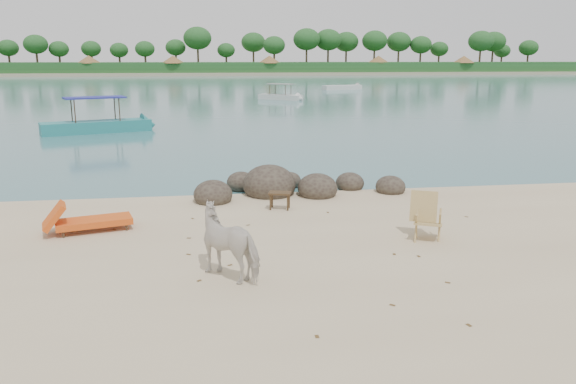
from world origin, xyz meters
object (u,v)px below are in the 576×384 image
lounge_chair (94,219)px  boat_near (95,103)px  deck_chair (428,218)px  boulders (284,187)px  side_table (280,202)px  cow (232,243)px

lounge_chair → boat_near: 19.79m
deck_chair → lounge_chair: bearing=-168.6°
lounge_chair → deck_chair: size_ratio=2.07×
boulders → deck_chair: (2.60, -4.85, 0.30)m
lounge_chair → deck_chair: deck_chair is taller
side_table → boulders: bearing=94.5°
boulders → cow: size_ratio=4.06×
side_table → boat_near: bearing=129.9°
lounge_chair → deck_chair: 7.79m
side_table → boat_near: boat_near is taller
lounge_chair → boat_near: bearing=84.7°
cow → lounge_chair: bearing=-91.9°
deck_chair → boat_near: size_ratio=0.16×
side_table → deck_chair: deck_chair is taller
deck_chair → boat_near: (-11.01, 21.21, 1.09)m
boulders → lounge_chair: bearing=-148.2°
deck_chair → cow: bearing=-136.6°
boulders → side_table: (-0.37, -1.80, 0.01)m
boulders → side_table: size_ratio=11.01×
boulders → boat_near: (-8.41, 16.36, 1.38)m
boulders → side_table: boulders is taller
side_table → lounge_chair: 4.79m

